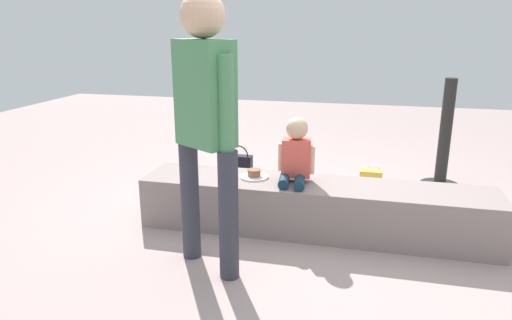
# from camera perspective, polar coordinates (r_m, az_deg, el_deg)

# --- Properties ---
(ground_plane) EXTENTS (12.00, 12.00, 0.00)m
(ground_plane) POSITION_cam_1_polar(r_m,az_deg,el_deg) (3.62, 7.00, -8.53)
(ground_plane) COLOR #A18A89
(concrete_ledge) EXTENTS (2.60, 0.49, 0.38)m
(concrete_ledge) POSITION_cam_1_polar(r_m,az_deg,el_deg) (3.55, 7.11, -5.75)
(concrete_ledge) COLOR gray
(concrete_ledge) RESTS_ON ground_plane
(child_seated) EXTENTS (0.28, 0.32, 0.48)m
(child_seated) POSITION_cam_1_polar(r_m,az_deg,el_deg) (3.44, 4.86, 0.72)
(child_seated) COLOR #122E43
(child_seated) RESTS_ON concrete_ledge
(adult_standing) EXTENTS (0.44, 0.36, 1.69)m
(adult_standing) POSITION_cam_1_polar(r_m,az_deg,el_deg) (2.79, -6.18, 5.94)
(adult_standing) COLOR #31343E
(adult_standing) RESTS_ON ground_plane
(cake_plate) EXTENTS (0.22, 0.22, 0.07)m
(cake_plate) POSITION_cam_1_polar(r_m,az_deg,el_deg) (3.57, -0.23, -1.83)
(cake_plate) COLOR white
(cake_plate) RESTS_ON concrete_ledge
(gift_bag) EXTENTS (0.19, 0.12, 0.36)m
(gift_bag) POSITION_cam_1_polar(r_m,az_deg,el_deg) (4.12, 13.72, -3.32)
(gift_bag) COLOR gold
(gift_bag) RESTS_ON ground_plane
(railing_post) EXTENTS (0.36, 0.36, 1.04)m
(railing_post) POSITION_cam_1_polar(r_m,az_deg,el_deg) (4.72, 21.90, 1.29)
(railing_post) COLOR black
(railing_post) RESTS_ON ground_plane
(water_bottle_near_gift) EXTENTS (0.08, 0.08, 0.21)m
(water_bottle_near_gift) POSITION_cam_1_polar(r_m,az_deg,el_deg) (4.27, 10.74, -3.37)
(water_bottle_near_gift) COLOR silver
(water_bottle_near_gift) RESTS_ON ground_plane
(water_bottle_far_side) EXTENTS (0.07, 0.07, 0.22)m
(water_bottle_far_side) POSITION_cam_1_polar(r_m,az_deg,el_deg) (4.24, 19.92, -4.20)
(water_bottle_far_side) COLOR silver
(water_bottle_far_side) RESTS_ON ground_plane
(party_cup_red) EXTENTS (0.09, 0.09, 0.11)m
(party_cup_red) POSITION_cam_1_polar(r_m,az_deg,el_deg) (4.22, 2.28, -3.91)
(party_cup_red) COLOR red
(party_cup_red) RESTS_ON ground_plane
(handbag_black_leather) EXTENTS (0.28, 0.10, 0.36)m
(handbag_black_leather) POSITION_cam_1_polar(r_m,az_deg,el_deg) (4.67, -2.20, -0.84)
(handbag_black_leather) COLOR black
(handbag_black_leather) RESTS_ON ground_plane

